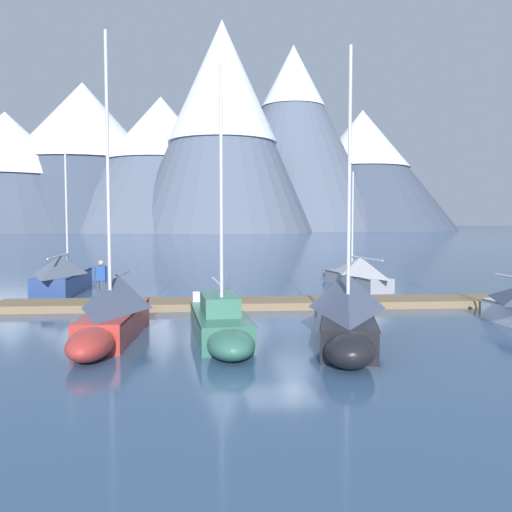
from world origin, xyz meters
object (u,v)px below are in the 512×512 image
sailboat_second_berth (113,309)px  sailboat_mid_dock_port (221,323)px  sailboat_nearest_berth (64,274)px  sailboat_mid_dock_starboard (347,308)px  sailboat_far_berth (356,272)px  person_on_dock (101,278)px

sailboat_second_berth → sailboat_mid_dock_port: bearing=-15.6°
sailboat_nearest_berth → sailboat_mid_dock_starboard: size_ratio=0.86×
sailboat_nearest_berth → sailboat_mid_dock_starboard: 16.46m
sailboat_mid_dock_port → sailboat_far_berth: bearing=55.5°
sailboat_mid_dock_starboard → person_on_dock: 10.70m
person_on_dock → sailboat_far_berth: bearing=23.2°
sailboat_mid_dock_starboard → sailboat_second_berth: bearing=171.4°
sailboat_second_berth → sailboat_mid_dock_starboard: sailboat_second_berth is taller
sailboat_mid_dock_port → sailboat_second_berth: bearing=164.4°
sailboat_second_berth → sailboat_far_berth: size_ratio=1.25×
sailboat_mid_dock_starboard → person_on_dock: (-8.19, 6.88, 0.32)m
sailboat_nearest_berth → sailboat_second_berth: 11.97m
sailboat_nearest_berth → person_on_dock: (2.58, -5.58, 0.38)m
sailboat_mid_dock_port → sailboat_mid_dock_starboard: sailboat_mid_dock_starboard is taller
sailboat_mid_dock_starboard → sailboat_far_berth: size_ratio=1.16×
sailboat_mid_dock_port → person_on_dock: (-4.36, 6.71, 0.72)m
sailboat_second_berth → sailboat_mid_dock_port: (3.24, -0.90, -0.36)m
sailboat_second_berth → sailboat_nearest_berth: bearing=108.0°
sailboat_nearest_berth → sailboat_far_berth: sailboat_nearest_berth is taller
sailboat_nearest_berth → sailboat_far_berth: (15.29, -0.12, -0.10)m
sailboat_far_berth → sailboat_second_berth: bearing=-135.8°
sailboat_second_berth → sailboat_far_berth: bearing=44.2°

